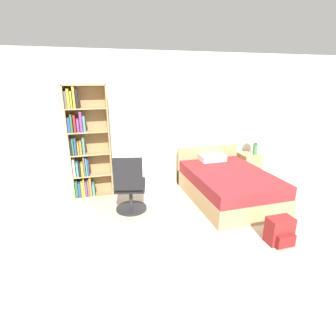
# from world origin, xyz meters

# --- Properties ---
(ground_plane) EXTENTS (14.00, 14.00, 0.00)m
(ground_plane) POSITION_xyz_m (0.00, 0.00, 0.00)
(ground_plane) COLOR #BCB29E
(wall_back) EXTENTS (9.00, 0.06, 2.60)m
(wall_back) POSITION_xyz_m (0.00, 3.23, 1.30)
(wall_back) COLOR silver
(wall_back) RESTS_ON ground_plane
(bookshelf) EXTENTS (0.71, 0.29, 2.02)m
(bookshelf) POSITION_xyz_m (-1.79, 3.01, 0.97)
(bookshelf) COLOR tan
(bookshelf) RESTS_ON ground_plane
(bed) EXTENTS (1.32, 1.91, 0.78)m
(bed) POSITION_xyz_m (0.66, 2.17, 0.28)
(bed) COLOR tan
(bed) RESTS_ON ground_plane
(office_chair) EXTENTS (0.58, 0.65, 0.99)m
(office_chair) POSITION_xyz_m (-1.13, 2.12, 0.45)
(office_chair) COLOR #232326
(office_chair) RESTS_ON ground_plane
(nightstand) EXTENTS (0.42, 0.44, 0.58)m
(nightstand) POSITION_xyz_m (1.60, 2.92, 0.29)
(nightstand) COLOR tan
(nightstand) RESTS_ON ground_plane
(table_lamp) EXTENTS (0.25, 0.25, 0.45)m
(table_lamp) POSITION_xyz_m (1.65, 2.90, 0.94)
(table_lamp) COLOR #B2B2B7
(table_lamp) RESTS_ON nightstand
(water_bottle) EXTENTS (0.08, 0.08, 0.25)m
(water_bottle) POSITION_xyz_m (1.65, 2.82, 0.70)
(water_bottle) COLOR #3F8C4C
(water_bottle) RESTS_ON nightstand
(backpack_red) EXTENTS (0.34, 0.28, 0.37)m
(backpack_red) POSITION_xyz_m (0.66, 0.69, 0.17)
(backpack_red) COLOR maroon
(backpack_red) RESTS_ON ground_plane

